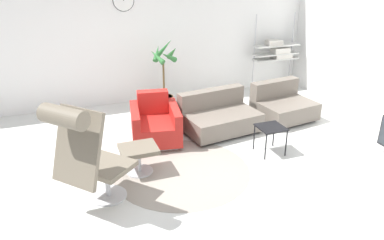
{
  "coord_description": "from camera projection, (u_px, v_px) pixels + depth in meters",
  "views": [
    {
      "loc": [
        -1.55,
        -4.33,
        2.64
      ],
      "look_at": [
        0.13,
        0.26,
        0.55
      ],
      "focal_mm": 35.0,
      "sensor_mm": 36.0,
      "label": 1
    }
  ],
  "objects": [
    {
      "name": "ground_plane",
      "position": [
        190.0,
        164.0,
        5.26
      ],
      "size": [
        12.0,
        12.0,
        0.0
      ],
      "primitive_type": "plane",
      "color": "silver"
    },
    {
      "name": "wall_back",
      "position": [
        139.0,
        31.0,
        7.16
      ],
      "size": [
        12.0,
        0.09,
        2.8
      ],
      "color": "white",
      "rests_on": "ground_plane"
    },
    {
      "name": "round_rug",
      "position": [
        181.0,
        171.0,
        5.09
      ],
      "size": [
        1.87,
        1.87,
        0.01
      ],
      "color": "gray",
      "rests_on": "ground_plane"
    },
    {
      "name": "lounge_chair",
      "position": [
        84.0,
        148.0,
        3.99
      ],
      "size": [
        1.01,
        0.99,
        1.34
      ],
      "rotation": [
        0.0,
        0.0,
        -0.84
      ],
      "color": "#BCBCC1",
      "rests_on": "ground_plane"
    },
    {
      "name": "ottoman",
      "position": [
        139.0,
        153.0,
        4.96
      ],
      "size": [
        0.49,
        0.42,
        0.38
      ],
      "color": "#BCBCC1",
      "rests_on": "ground_plane"
    },
    {
      "name": "armchair_red",
      "position": [
        155.0,
        125.0,
        5.85
      ],
      "size": [
        0.86,
        0.95,
        0.73
      ],
      "rotation": [
        0.0,
        0.0,
        2.98
      ],
      "color": "silver",
      "rests_on": "ground_plane"
    },
    {
      "name": "couch_low",
      "position": [
        219.0,
        117.0,
        6.22
      ],
      "size": [
        1.3,
        0.98,
        0.65
      ],
      "rotation": [
        0.0,
        0.0,
        3.28
      ],
      "color": "black",
      "rests_on": "ground_plane"
    },
    {
      "name": "couch_second",
      "position": [
        283.0,
        106.0,
        6.7
      ],
      "size": [
        1.06,
        0.94,
        0.65
      ],
      "rotation": [
        0.0,
        0.0,
        3.28
      ],
      "color": "black",
      "rests_on": "ground_plane"
    },
    {
      "name": "side_table",
      "position": [
        271.0,
        130.0,
        5.44
      ],
      "size": [
        0.38,
        0.38,
        0.42
      ],
      "color": "black",
      "rests_on": "ground_plane"
    },
    {
      "name": "potted_plant",
      "position": [
        164.0,
        86.0,
        7.01
      ],
      "size": [
        0.51,
        0.51,
        1.35
      ],
      "color": "brown",
      "rests_on": "ground_plane"
    },
    {
      "name": "shelf_unit",
      "position": [
        278.0,
        51.0,
        8.05
      ],
      "size": [
        0.99,
        0.28,
        1.62
      ],
      "color": "#BCBCC1",
      "rests_on": "ground_plane"
    }
  ]
}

